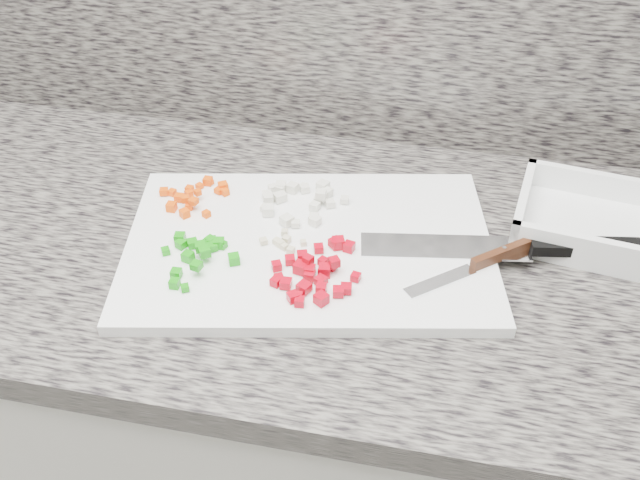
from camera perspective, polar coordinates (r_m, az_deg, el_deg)
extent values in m
cube|color=silver|center=(1.37, -3.79, -15.19)|extent=(3.92, 0.62, 0.86)
cube|color=#67635B|center=(1.04, -4.81, -0.33)|extent=(3.96, 0.64, 0.04)
cube|color=white|center=(0.99, -0.90, -0.43)|extent=(0.56, 0.43, 0.02)
cube|color=#ED4B05|center=(1.08, -8.09, 3.96)|extent=(0.01, 0.01, 0.01)
cube|color=#ED4B05|center=(1.08, -7.60, 3.82)|extent=(0.01, 0.01, 0.01)
cube|color=#ED4B05|center=(1.10, -8.96, 4.68)|extent=(0.01, 0.01, 0.01)
cube|color=#ED4B05|center=(1.07, -11.19, 3.35)|extent=(0.01, 0.01, 0.01)
cube|color=#ED4B05|center=(1.05, -10.09, 3.07)|extent=(0.01, 0.01, 0.01)
cube|color=#ED4B05|center=(1.09, -12.39, 3.81)|extent=(0.02, 0.02, 0.01)
cube|color=#ED4B05|center=(1.10, -8.83, 4.61)|extent=(0.01, 0.01, 0.01)
cube|color=#ED4B05|center=(1.08, -10.45, 3.68)|extent=(0.01, 0.01, 0.01)
cube|color=#ED4B05|center=(1.07, -9.76, 3.77)|extent=(0.01, 0.01, 0.01)
cube|color=#ED4B05|center=(1.04, -9.08, 2.07)|extent=(0.01, 0.01, 0.01)
cube|color=#ED4B05|center=(1.06, -10.44, 2.66)|extent=(0.01, 0.01, 0.01)
cube|color=#ED4B05|center=(1.09, -7.76, 4.27)|extent=(0.02, 0.02, 0.01)
cube|color=#ED4B05|center=(1.06, -11.80, 2.62)|extent=(0.01, 0.01, 0.01)
cube|color=#ED4B05|center=(1.09, -11.74, 3.75)|extent=(0.01, 0.01, 0.01)
cube|color=#ED4B05|center=(1.09, -10.40, 3.99)|extent=(0.01, 0.01, 0.01)
cube|color=#ED4B05|center=(1.06, -10.71, 3.24)|extent=(0.01, 0.01, 0.01)
cube|color=#ED4B05|center=(1.10, -9.62, 4.30)|extent=(0.01, 0.01, 0.01)
cube|color=#ED4B05|center=(1.04, -10.78, 2.11)|extent=(0.02, 0.02, 0.01)
cube|color=silver|center=(1.04, -4.42, 2.58)|extent=(0.01, 0.01, 0.01)
cube|color=silver|center=(1.05, -3.29, 3.43)|extent=(0.02, 0.02, 0.01)
cube|color=silver|center=(1.08, -3.82, 4.18)|extent=(0.02, 0.02, 0.01)
cube|color=silver|center=(1.04, 0.08, 3.66)|extent=(0.01, 0.01, 0.01)
cube|color=silver|center=(1.01, -2.68, 1.58)|extent=(0.02, 0.02, 0.01)
cube|color=silver|center=(1.01, -0.38, 1.54)|extent=(0.02, 0.02, 0.01)
cube|color=silver|center=(1.08, 0.24, 4.30)|extent=(0.02, 0.02, 0.02)
cube|color=silver|center=(1.03, -4.17, 2.39)|extent=(0.02, 0.02, 0.01)
cube|color=silver|center=(1.07, -1.25, 4.15)|extent=(0.02, 0.02, 0.01)
cube|color=silver|center=(1.05, 1.98, 3.24)|extent=(0.01, 0.01, 0.01)
cube|color=silver|center=(1.06, -4.25, 3.55)|extent=(0.02, 0.02, 0.01)
cube|color=silver|center=(1.05, -4.15, 3.29)|extent=(0.02, 0.02, 0.01)
cube|color=silver|center=(1.01, -0.51, 1.75)|extent=(0.01, 0.01, 0.01)
cube|color=silver|center=(1.05, -0.15, 3.27)|extent=(0.01, 0.01, 0.01)
cube|color=silver|center=(1.04, 0.79, 2.96)|extent=(0.02, 0.02, 0.01)
cube|color=silver|center=(1.08, -1.28, 4.26)|extent=(0.01, 0.01, 0.01)
cube|color=silver|center=(1.07, -3.18, 4.15)|extent=(0.02, 0.02, 0.01)
cube|color=silver|center=(1.08, -3.15, 4.26)|extent=(0.02, 0.02, 0.01)
cube|color=silver|center=(1.06, 0.54, 3.84)|extent=(0.02, 0.02, 0.01)
cube|color=silver|center=(1.04, -0.43, 2.70)|extent=(0.02, 0.02, 0.01)
cube|color=silver|center=(1.00, -1.96, 1.32)|extent=(0.01, 0.01, 0.01)
cube|color=silver|center=(1.06, -3.10, 3.49)|extent=(0.02, 0.02, 0.01)
cube|color=silver|center=(1.07, -2.22, 4.19)|extent=(0.02, 0.02, 0.01)
cube|color=#14930D|center=(0.95, -9.23, -0.93)|extent=(0.02, 0.02, 0.01)
cube|color=#14930D|center=(0.99, -11.06, -0.31)|extent=(0.02, 0.02, 0.01)
cube|color=#14930D|center=(0.98, -7.81, -0.38)|extent=(0.01, 0.01, 0.01)
cube|color=#14930D|center=(0.93, -11.56, -3.43)|extent=(0.01, 0.01, 0.01)
cube|color=#14930D|center=(0.95, -6.90, -1.52)|extent=(0.02, 0.02, 0.01)
cube|color=#14930D|center=(0.98, -8.08, -0.25)|extent=(0.02, 0.02, 0.01)
cube|color=#14930D|center=(0.96, -9.53, -0.53)|extent=(0.02, 0.02, 0.01)
cube|color=#14930D|center=(0.98, -10.16, -0.26)|extent=(0.02, 0.02, 0.01)
cube|color=#14930D|center=(0.92, -10.75, -3.77)|extent=(0.01, 0.01, 0.01)
cube|color=#14930D|center=(0.98, -8.96, -0.12)|extent=(0.01, 0.01, 0.01)
cube|color=#14930D|center=(0.97, -8.63, -0.53)|extent=(0.02, 0.02, 0.01)
cube|color=#14930D|center=(0.98, -8.68, -0.06)|extent=(0.02, 0.02, 0.01)
cube|color=#14930D|center=(0.98, -8.76, -0.04)|extent=(0.02, 0.02, 0.01)
cube|color=#14930D|center=(0.94, -11.43, -2.63)|extent=(0.01, 0.01, 0.01)
cube|color=#14930D|center=(0.96, -10.52, -1.31)|extent=(0.02, 0.02, 0.01)
cube|color=#14930D|center=(0.98, -12.25, -0.86)|extent=(0.01, 0.01, 0.01)
cube|color=#14930D|center=(0.93, -9.85, -2.03)|extent=(0.02, 0.02, 0.01)
cube|color=#14930D|center=(0.99, -11.14, 0.15)|extent=(0.02, 0.02, 0.01)
cube|color=#B10214|center=(0.90, 0.10, -3.93)|extent=(0.01, 0.01, 0.01)
cube|color=#B10214|center=(0.88, 0.11, -4.73)|extent=(0.02, 0.02, 0.01)
cube|color=#B10214|center=(0.92, 2.87, -2.97)|extent=(0.01, 0.01, 0.01)
cube|color=#B10214|center=(0.88, -1.65, -4.95)|extent=(0.01, 0.01, 0.01)
cube|color=#B10214|center=(0.94, -2.42, -1.59)|extent=(0.02, 0.02, 0.01)
cube|color=#B10214|center=(0.92, 1.14, -1.77)|extent=(0.02, 0.02, 0.01)
cube|color=#B10214|center=(0.96, 2.34, -0.55)|extent=(0.02, 0.02, 0.01)
cube|color=#B10214|center=(0.93, -0.96, -1.60)|extent=(0.02, 0.02, 0.01)
cube|color=#B10214|center=(0.90, -1.28, -3.80)|extent=(0.02, 0.02, 0.01)
cube|color=#B10214|center=(0.94, 0.24, -1.72)|extent=(0.01, 0.01, 0.01)
cube|color=#B10214|center=(0.97, 1.26, -0.22)|extent=(0.02, 0.02, 0.01)
cube|color=#B10214|center=(0.92, 0.34, -2.45)|extent=(0.02, 0.02, 0.01)
cube|color=#B10214|center=(0.93, -3.50, -2.08)|extent=(0.02, 0.02, 0.01)
cube|color=#B10214|center=(0.89, 1.47, -4.15)|extent=(0.02, 0.02, 0.01)
cube|color=#B10214|center=(0.89, -2.19, -4.58)|extent=(0.02, 0.02, 0.01)
cube|color=#B10214|center=(0.96, -0.11, -0.67)|extent=(0.02, 0.02, 0.01)
cube|color=#B10214|center=(0.91, -2.75, -3.48)|extent=(0.01, 0.01, 0.01)
cube|color=#B10214|center=(0.93, 0.98, -2.03)|extent=(0.02, 0.02, 0.01)
cube|color=#B10214|center=(0.97, 1.48, -0.23)|extent=(0.02, 0.02, 0.01)
cube|color=#B10214|center=(0.92, -0.87, -2.46)|extent=(0.01, 0.01, 0.01)
cube|color=#B10214|center=(0.91, 0.07, -3.26)|extent=(0.02, 0.02, 0.01)
cube|color=#B10214|center=(0.90, 2.11, -3.89)|extent=(0.02, 0.02, 0.01)
cube|color=#B10214|center=(0.91, -3.57, -3.35)|extent=(0.01, 0.01, 0.01)
cube|color=#B10214|center=(0.92, -3.31, -3.09)|extent=(0.02, 0.02, 0.01)
cube|color=#B10214|center=(0.93, -1.57, -2.21)|extent=(0.02, 0.02, 0.01)
cube|color=#B10214|center=(0.95, -1.42, -1.35)|extent=(0.02, 0.02, 0.01)
cube|color=#B10214|center=(0.92, -0.84, -2.83)|extent=(0.01, 0.01, 0.01)
cube|color=#B10214|center=(0.89, -1.80, -4.53)|extent=(0.01, 0.01, 0.01)
cube|color=#B10214|center=(0.92, 0.37, -2.45)|extent=(0.02, 0.02, 0.02)
cube|color=beige|center=(0.97, -3.20, -0.30)|extent=(0.01, 0.01, 0.01)
cube|color=beige|center=(0.97, -2.88, -0.54)|extent=(0.01, 0.01, 0.01)
cube|color=beige|center=(0.96, -2.35, -0.84)|extent=(0.01, 0.01, 0.01)
cube|color=beige|center=(0.98, -4.55, -0.08)|extent=(0.01, 0.01, 0.01)
cube|color=beige|center=(0.99, -2.85, 0.62)|extent=(0.01, 0.01, 0.01)
cube|color=beige|center=(0.97, -1.35, -0.23)|extent=(0.01, 0.01, 0.01)
cube|color=beige|center=(0.98, -2.70, 0.04)|extent=(0.01, 0.01, 0.01)
cube|color=beige|center=(0.98, -3.47, -0.09)|extent=(0.01, 0.01, 0.01)
cube|color=white|center=(0.98, 9.96, -0.55)|extent=(0.23, 0.09, 0.00)
cube|color=black|center=(1.02, 20.49, -0.52)|extent=(0.15, 0.05, 0.02)
cylinder|color=white|center=(1.02, 20.60, -0.12)|extent=(0.01, 0.01, 0.00)
cube|color=white|center=(0.93, 9.59, -3.29)|extent=(0.09, 0.08, 0.00)
cube|color=#462011|center=(0.98, 14.45, -1.03)|extent=(0.09, 0.08, 0.02)
cylinder|color=white|center=(0.97, 14.53, -0.62)|extent=(0.01, 0.01, 0.00)
cube|color=white|center=(1.09, 21.71, 0.58)|extent=(0.27, 0.21, 0.01)
cube|color=white|center=(1.15, 22.22, 3.97)|extent=(0.25, 0.05, 0.04)
cube|color=white|center=(1.01, 21.80, -0.98)|extent=(0.25, 0.05, 0.04)
cube|color=white|center=(1.07, 15.93, 3.02)|extent=(0.04, 0.18, 0.04)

